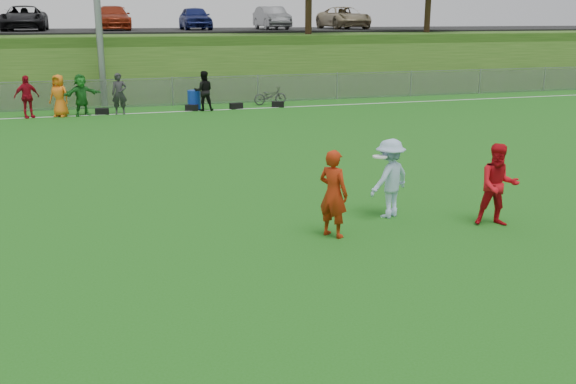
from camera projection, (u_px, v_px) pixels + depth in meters
name	position (u px, v px, depth m)	size (l,w,h in m)	color
ground	(318.00, 259.00, 10.86)	(120.00, 120.00, 0.00)	#1E6014
sideline_far	(179.00, 112.00, 27.47)	(60.00, 0.10, 0.01)	white
fence	(173.00, 91.00, 29.14)	(58.00, 0.06, 1.30)	gray
berm	(150.00, 57.00, 39.07)	(120.00, 18.00, 3.00)	#284C15
parking_lot	(146.00, 31.00, 40.50)	(120.00, 12.00, 0.10)	black
car_row	(127.00, 18.00, 39.05)	(32.04, 5.18, 1.44)	white
spectator_row	(100.00, 94.00, 26.36)	(8.09, 1.08, 1.69)	#A20B1B
gear_bags	(204.00, 107.00, 27.83)	(8.19, 0.41, 0.26)	black
player_red_left	(333.00, 194.00, 11.79)	(0.60, 0.39, 1.65)	#A7240B
player_red_center	(498.00, 185.00, 12.42)	(0.79, 0.62, 1.63)	red
player_blue	(390.00, 178.00, 12.96)	(1.04, 0.60, 1.61)	#A6C4E6
frisbee	(380.00, 157.00, 12.65)	(0.30, 0.30, 0.03)	white
recycling_bin	(194.00, 100.00, 27.94)	(0.56, 0.56, 0.84)	#1031AD
bicycle	(270.00, 96.00, 29.49)	(0.54, 1.54, 0.81)	#2C2D2F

